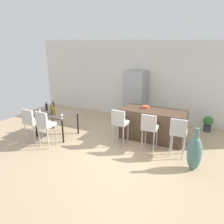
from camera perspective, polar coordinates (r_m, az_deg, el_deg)
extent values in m
plane|color=tan|center=(6.35, 2.61, -9.58)|extent=(10.00, 10.00, 0.00)
cube|color=silver|center=(8.57, 10.79, 7.54)|extent=(10.00, 0.12, 2.90)
cube|color=#4C3828|center=(7.00, 10.11, -3.10)|extent=(1.89, 0.83, 0.92)
cube|color=beige|center=(6.51, 2.20, -2.64)|extent=(0.42, 0.42, 0.08)
cube|color=beige|center=(6.29, 1.52, -1.23)|extent=(0.40, 0.08, 0.36)
cylinder|color=#B2B2B7|center=(6.83, 1.58, -4.72)|extent=(0.03, 0.03, 0.61)
cylinder|color=#B2B2B7|center=(6.70, 4.01, -5.22)|extent=(0.03, 0.03, 0.61)
cylinder|color=#B2B2B7|center=(6.57, 0.28, -5.65)|extent=(0.03, 0.03, 0.61)
cylinder|color=#B2B2B7|center=(6.44, 2.79, -6.19)|extent=(0.03, 0.03, 0.61)
cube|color=beige|center=(6.23, 9.47, -3.82)|extent=(0.41, 0.41, 0.08)
cube|color=beige|center=(6.00, 9.13, -2.40)|extent=(0.40, 0.07, 0.36)
cylinder|color=#B2B2B7|center=(6.54, 8.35, -5.96)|extent=(0.03, 0.03, 0.61)
cylinder|color=#B2B2B7|center=(6.47, 11.07, -6.39)|extent=(0.03, 0.03, 0.61)
cylinder|color=#B2B2B7|center=(6.26, 7.49, -7.03)|extent=(0.03, 0.03, 0.61)
cylinder|color=#B2B2B7|center=(6.19, 10.33, -7.50)|extent=(0.03, 0.03, 0.61)
cube|color=beige|center=(6.08, 16.28, -4.86)|extent=(0.42, 0.42, 0.08)
cube|color=beige|center=(5.84, 16.26, -3.47)|extent=(0.40, 0.09, 0.36)
cylinder|color=#B2B2B7|center=(6.38, 14.76, -7.04)|extent=(0.03, 0.03, 0.61)
cylinder|color=#B2B2B7|center=(6.35, 17.63, -7.40)|extent=(0.03, 0.03, 0.61)
cylinder|color=#B2B2B7|center=(6.09, 14.31, -8.22)|extent=(0.03, 0.03, 0.61)
cylinder|color=#B2B2B7|center=(6.06, 17.33, -8.61)|extent=(0.03, 0.03, 0.61)
cube|color=#4C4238|center=(7.28, -13.71, -0.34)|extent=(1.15, 0.89, 0.04)
cylinder|color=black|center=(7.99, -14.63, -1.60)|extent=(0.05, 0.05, 0.70)
cylinder|color=black|center=(7.39, -8.53, -2.80)|extent=(0.05, 0.05, 0.70)
cylinder|color=black|center=(7.47, -18.43, -3.30)|extent=(0.05, 0.05, 0.70)
cylinder|color=black|center=(6.82, -12.17, -4.78)|extent=(0.05, 0.05, 0.70)
cube|color=beige|center=(6.96, -19.19, -2.27)|extent=(0.40, 0.40, 0.08)
cube|color=beige|center=(6.78, -20.38, -0.95)|extent=(0.40, 0.06, 0.36)
cylinder|color=#B2B2B7|center=(7.29, -18.93, -4.25)|extent=(0.03, 0.03, 0.61)
cylinder|color=#B2B2B7|center=(7.08, -17.08, -4.73)|extent=(0.03, 0.03, 0.61)
cylinder|color=#B2B2B7|center=(7.09, -20.74, -5.07)|extent=(0.03, 0.03, 0.61)
cylinder|color=#B2B2B7|center=(6.87, -18.89, -5.59)|extent=(0.03, 0.03, 0.61)
cube|color=beige|center=(6.62, -16.01, -2.99)|extent=(0.42, 0.42, 0.08)
cube|color=beige|center=(6.43, -17.23, -1.61)|extent=(0.40, 0.08, 0.36)
cylinder|color=#B2B2B7|center=(6.95, -15.79, -5.02)|extent=(0.03, 0.03, 0.61)
cylinder|color=#B2B2B7|center=(6.74, -13.84, -5.58)|extent=(0.03, 0.03, 0.61)
cylinder|color=#B2B2B7|center=(6.75, -17.69, -5.89)|extent=(0.03, 0.03, 0.61)
cylinder|color=#B2B2B7|center=(6.53, -15.73, -6.50)|extent=(0.03, 0.03, 0.61)
cylinder|color=black|center=(7.50, -14.41, 1.31)|extent=(0.06, 0.06, 0.26)
cylinder|color=black|center=(7.46, -14.51, 2.52)|extent=(0.02, 0.02, 0.07)
cylinder|color=brown|center=(7.05, -13.99, 0.16)|extent=(0.06, 0.06, 0.22)
cylinder|color=brown|center=(7.01, -14.08, 1.35)|extent=(0.02, 0.02, 0.09)
cylinder|color=brown|center=(7.25, -14.82, 0.61)|extent=(0.07, 0.07, 0.23)
cylinder|color=brown|center=(7.21, -14.91, 1.76)|extent=(0.03, 0.03, 0.08)
cylinder|color=brown|center=(7.15, -14.50, 0.33)|extent=(0.08, 0.08, 0.21)
cylinder|color=brown|center=(7.11, -14.59, 1.50)|extent=(0.03, 0.03, 0.09)
cylinder|color=black|center=(7.62, -16.02, 1.22)|extent=(0.07, 0.07, 0.20)
cylinder|color=black|center=(7.58, -16.11, 2.19)|extent=(0.03, 0.03, 0.06)
cylinder|color=silver|center=(6.71, -12.35, -1.59)|extent=(0.06, 0.06, 0.00)
cylinder|color=silver|center=(6.70, -12.37, -1.25)|extent=(0.01, 0.01, 0.08)
cone|color=silver|center=(6.67, -12.42, -0.56)|extent=(0.07, 0.07, 0.09)
cylinder|color=silver|center=(7.28, -17.52, -0.48)|extent=(0.06, 0.06, 0.00)
cylinder|color=silver|center=(7.27, -17.55, -0.17)|extent=(0.01, 0.01, 0.08)
cone|color=silver|center=(7.25, -17.62, 0.47)|extent=(0.07, 0.07, 0.09)
cube|color=#939699|center=(8.44, 5.83, 3.94)|extent=(0.72, 0.68, 1.84)
cylinder|color=#C6512D|center=(7.00, 8.41, 1.27)|extent=(0.23, 0.23, 0.07)
ellipsoid|color=#47706B|center=(5.65, 19.89, -9.70)|extent=(0.34, 0.34, 0.82)
cylinder|color=#47706B|center=(5.45, 20.44, -4.94)|extent=(0.10, 0.10, 0.24)
cylinder|color=#38383D|center=(8.19, 22.65, -3.76)|extent=(0.24, 0.24, 0.22)
sphere|color=#2D6B33|center=(8.10, 22.86, -2.08)|extent=(0.32, 0.32, 0.32)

